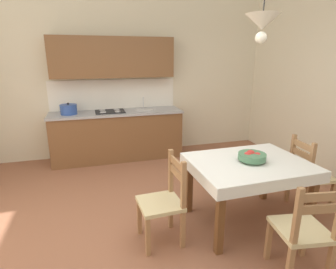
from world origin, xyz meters
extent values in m
cube|color=#935B42|center=(0.00, 0.00, -0.05)|extent=(6.11, 6.08, 0.10)
cube|color=beige|center=(0.00, 2.80, 2.09)|extent=(6.11, 0.12, 4.19)
cube|color=brown|center=(-0.25, 2.43, 0.43)|extent=(2.34, 0.60, 0.86)
cube|color=#9E9EA3|center=(-0.25, 2.42, 0.88)|extent=(2.37, 0.63, 0.04)
cube|color=white|center=(-0.25, 2.72, 1.18)|extent=(2.34, 0.01, 0.55)
cube|color=brown|center=(-0.25, 2.56, 1.85)|extent=(2.15, 0.34, 0.70)
cube|color=black|center=(-0.25, 2.16, 0.04)|extent=(2.30, 0.02, 0.09)
cylinder|color=silver|center=(0.28, 2.43, 0.90)|extent=(0.34, 0.34, 0.02)
cylinder|color=silver|center=(0.28, 2.57, 1.01)|extent=(0.02, 0.02, 0.22)
cube|color=black|center=(-0.37, 2.43, 0.91)|extent=(0.52, 0.42, 0.01)
cylinder|color=silver|center=(-0.50, 2.33, 0.92)|extent=(0.11, 0.11, 0.01)
cylinder|color=silver|center=(-0.24, 2.33, 0.92)|extent=(0.11, 0.11, 0.01)
cylinder|color=silver|center=(-0.50, 2.53, 0.92)|extent=(0.11, 0.11, 0.01)
cylinder|color=silver|center=(-0.24, 2.53, 0.92)|extent=(0.11, 0.11, 0.01)
cylinder|color=#2D4C9E|center=(-1.07, 2.41, 0.98)|extent=(0.28, 0.28, 0.15)
cylinder|color=#2D4C9E|center=(-1.07, 2.41, 1.06)|extent=(0.29, 0.29, 0.02)
sphere|color=black|center=(-1.07, 2.41, 1.08)|extent=(0.04, 0.04, 0.04)
cube|color=brown|center=(0.93, -0.10, 0.74)|extent=(1.22, 0.94, 0.02)
cube|color=brown|center=(0.39, -0.50, 0.36)|extent=(0.07, 0.07, 0.73)
cube|color=brown|center=(1.48, -0.49, 0.36)|extent=(0.07, 0.07, 0.73)
cube|color=brown|center=(0.38, 0.30, 0.36)|extent=(0.07, 0.07, 0.73)
cube|color=brown|center=(1.47, 0.31, 0.36)|extent=(0.07, 0.07, 0.73)
cube|color=white|center=(0.93, -0.10, 0.75)|extent=(1.28, 1.00, 0.00)
cube|color=white|center=(0.93, -0.59, 0.69)|extent=(1.27, 0.02, 0.12)
cube|color=white|center=(0.92, 0.39, 0.69)|extent=(1.27, 0.02, 0.12)
cube|color=white|center=(0.29, -0.11, 0.69)|extent=(0.02, 0.98, 0.12)
cube|color=white|center=(1.56, -0.09, 0.69)|extent=(0.02, 0.98, 0.12)
cube|color=#D1BC89|center=(0.95, -0.91, 0.43)|extent=(0.48, 0.48, 0.04)
cube|color=#A3754C|center=(0.80, -0.71, 0.21)|extent=(0.05, 0.05, 0.41)
cube|color=#A3754C|center=(1.16, -0.76, 0.21)|extent=(0.05, 0.05, 0.41)
cube|color=#A3754C|center=(0.75, -1.06, 0.46)|extent=(0.05, 0.05, 0.93)
cube|color=#A3754C|center=(1.10, -1.12, 0.46)|extent=(0.05, 0.05, 0.93)
cube|color=#A3754C|center=(0.92, -1.09, 0.84)|extent=(0.32, 0.07, 0.07)
cube|color=#A3754C|center=(0.92, -1.09, 0.74)|extent=(0.32, 0.07, 0.07)
cube|color=#D1BC89|center=(-0.11, -0.15, 0.43)|extent=(0.44, 0.44, 0.04)
cube|color=#A3754C|center=(-0.28, -0.34, 0.21)|extent=(0.05, 0.05, 0.41)
cube|color=#A3754C|center=(-0.30, 0.02, 0.21)|extent=(0.05, 0.05, 0.41)
cube|color=#A3754C|center=(0.08, -0.32, 0.46)|extent=(0.05, 0.05, 0.93)
cube|color=#A3754C|center=(0.06, 0.04, 0.46)|extent=(0.05, 0.05, 0.93)
cube|color=#A3754C|center=(0.07, -0.14, 0.84)|extent=(0.04, 0.32, 0.07)
cube|color=#A3754C|center=(0.07, -0.14, 0.74)|extent=(0.04, 0.32, 0.07)
cube|color=#D1BC89|center=(1.88, -0.04, 0.43)|extent=(0.46, 0.46, 0.04)
cube|color=#A3754C|center=(2.08, 0.12, 0.21)|extent=(0.05, 0.05, 0.41)
cube|color=#A3754C|center=(2.04, -0.24, 0.21)|extent=(0.05, 0.05, 0.41)
cube|color=#A3754C|center=(1.72, 0.16, 0.46)|extent=(0.05, 0.05, 0.93)
cube|color=#A3754C|center=(1.69, -0.20, 0.46)|extent=(0.05, 0.05, 0.93)
cube|color=#A3754C|center=(1.70, -0.02, 0.84)|extent=(0.05, 0.32, 0.07)
cube|color=#A3754C|center=(1.70, -0.02, 0.74)|extent=(0.05, 0.32, 0.07)
cylinder|color=#4C7F5B|center=(0.95, -0.11, 0.77)|extent=(0.17, 0.17, 0.02)
cylinder|color=#4C7F5B|center=(0.95, -0.11, 0.81)|extent=(0.30, 0.30, 0.07)
sphere|color=red|center=(0.90, -0.10, 0.82)|extent=(0.09, 0.09, 0.09)
sphere|color=red|center=(1.01, -0.13, 0.82)|extent=(0.08, 0.08, 0.08)
sphere|color=red|center=(0.95, -0.08, 0.83)|extent=(0.10, 0.10, 0.10)
cone|color=silver|center=(0.86, -0.21, 2.18)|extent=(0.32, 0.32, 0.14)
sphere|color=white|center=(0.86, -0.21, 2.04)|extent=(0.11, 0.11, 0.11)
camera|label=1|loc=(-0.73, -2.56, 1.88)|focal=29.31mm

